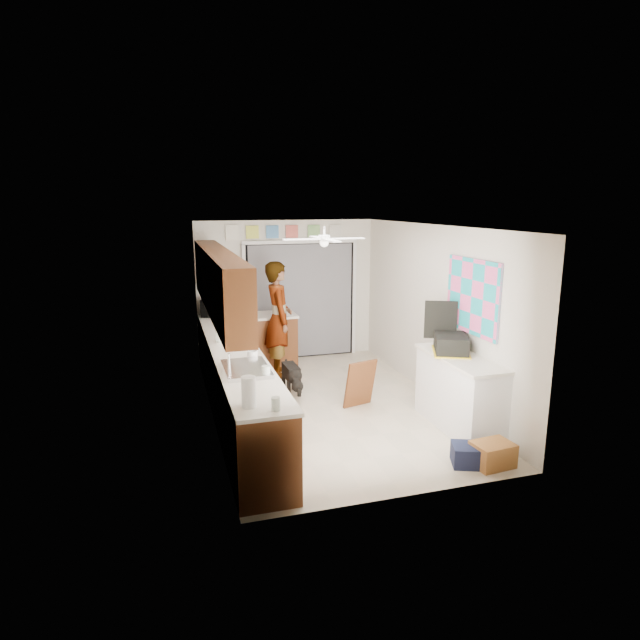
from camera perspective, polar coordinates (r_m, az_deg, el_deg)
floor at (r=7.65m, az=0.87°, el=-9.07°), size 5.00×5.00×0.00m
ceiling at (r=7.12m, az=0.93°, el=9.99°), size 5.00×5.00×0.00m
wall_back at (r=9.66m, az=-3.56°, el=3.16°), size 3.20×0.00×3.20m
wall_front at (r=5.04m, az=9.50°, el=-5.74°), size 3.20×0.00×3.20m
wall_left at (r=6.98m, az=-11.73°, el=-0.69°), size 0.00×5.00×5.00m
wall_right at (r=7.90m, az=12.03°, el=0.82°), size 0.00×5.00×5.00m
left_base_cabinets at (r=7.23m, az=-9.06°, el=-6.72°), size 0.60×4.80×0.90m
left_countertop at (r=7.10m, az=-9.11°, el=-3.13°), size 0.62×4.80×0.04m
upper_cabinets at (r=7.09m, az=-10.78°, el=4.08°), size 0.32×4.00×0.80m
sink_basin at (r=6.14m, az=-7.87°, el=-5.24°), size 0.50×0.76×0.06m
faucet at (r=6.08m, az=-9.67°, el=-4.52°), size 0.03×0.03×0.22m
peninsula_base at (r=9.24m, az=-5.81°, el=-2.37°), size 1.00×0.60×0.90m
peninsula_top at (r=9.14m, az=-5.88°, el=0.48°), size 1.04×0.64×0.04m
back_opening_recess at (r=9.72m, az=-2.07°, el=2.05°), size 2.00×0.06×2.10m
curtain_panel at (r=9.68m, az=-2.01°, el=2.00°), size 1.90×0.03×2.05m
door_trim_left at (r=9.49m, az=-8.00°, el=1.68°), size 0.06×0.04×2.10m
door_trim_right at (r=9.99m, az=3.65°, el=2.32°), size 0.06×0.04×2.10m
door_trim_head at (r=9.56m, az=-2.07°, el=8.34°), size 2.10×0.04×0.06m
header_frame_0 at (r=9.40m, az=-7.22°, el=9.28°), size 0.22×0.02×0.22m
header_frame_1 at (r=9.46m, az=-5.10°, el=9.35°), size 0.22×0.02×0.22m
header_frame_2 at (r=9.54m, az=-3.01°, el=9.40°), size 0.22×0.02×0.22m
header_frame_3 at (r=9.64m, az=-0.67°, el=9.45°), size 0.22×0.02×0.22m
header_frame_4 at (r=9.76m, az=1.62°, el=9.48°), size 0.22×0.02×0.22m
route66_sign at (r=9.35m, az=-9.36°, el=9.19°), size 0.22×0.02×0.26m
right_counter_base at (r=7.00m, az=14.62°, el=-7.65°), size 0.50×1.40×0.90m
right_counter_top at (r=6.85m, az=14.76°, el=-3.97°), size 0.54×1.44×0.04m
abstract_painting at (r=6.98m, az=15.94°, el=2.43°), size 0.03×1.15×0.95m
ceiling_fan at (r=7.32m, az=0.45°, el=8.65°), size 1.14×1.14×0.24m
microwave at (r=9.16m, az=-11.06°, el=1.43°), size 0.54×0.64×0.30m
soap_bottle at (r=7.41m, az=-10.76°, el=-1.32°), size 0.13×0.13×0.26m
cup at (r=6.56m, az=-7.21°, el=-3.71°), size 0.16×0.16×0.10m
jar_a at (r=5.86m, az=-5.78°, el=-5.51°), size 0.12×0.12×0.13m
jar_b at (r=4.97m, az=-4.75°, el=-8.90°), size 0.09×0.09×0.12m
paper_towel_roll at (r=5.04m, az=-7.62°, el=-7.61°), size 0.17×0.17×0.29m
suitcase at (r=6.97m, az=13.80°, el=-2.48°), size 0.58×0.65×0.23m
suitcase_rim at (r=7.00m, az=13.76°, el=-3.35°), size 0.64×0.71×0.02m
suitcase_lid at (r=7.16m, az=12.75°, el=0.02°), size 0.40×0.20×0.50m
cardboard_box at (r=6.26m, az=17.93°, el=-13.47°), size 0.45×0.36×0.26m
navy_crate at (r=6.22m, az=15.65°, el=-13.70°), size 0.46×0.42×0.23m
cabinet_door_panel at (r=7.48m, az=4.30°, el=-6.80°), size 0.49×0.29×0.68m
man at (r=8.72m, az=-4.45°, el=0.10°), size 0.49×0.71×1.89m
dog at (r=8.03m, az=-3.10°, el=-6.14°), size 0.29×0.64×0.50m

